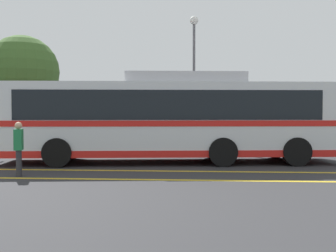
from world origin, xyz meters
TOP-DOWN VIEW (x-y plane):
  - ground_plane at (0.00, 0.00)m, footprint 220.00×220.00m
  - lane_strip_0 at (-1.05, -2.51)m, footprint 32.26×0.20m
  - lane_strip_1 at (-1.05, -4.14)m, footprint 32.26×0.20m
  - curb_strip at (-1.05, 5.71)m, footprint 40.26×0.36m
  - transit_bus at (-1.03, -0.31)m, footprint 12.74×3.86m
  - parked_car_1 at (-7.35, 4.31)m, footprint 4.82×2.20m
  - parked_car_2 at (-0.62, 4.14)m, footprint 4.56×2.01m
  - parked_car_3 at (5.25, 4.19)m, footprint 4.40×2.20m
  - pedestrian_0 at (-5.17, -3.78)m, footprint 0.33×0.46m
  - street_lamp at (-0.10, 6.23)m, footprint 0.45×0.45m
  - tree_0 at (-10.17, 7.69)m, footprint 4.24×4.24m

SIDE VIEW (x-z plane):
  - ground_plane at x=0.00m, z-range 0.00..0.00m
  - lane_strip_0 at x=-1.05m, z-range 0.00..0.01m
  - lane_strip_1 at x=-1.05m, z-range 0.00..0.01m
  - curb_strip at x=-1.05m, z-range 0.00..0.15m
  - parked_car_1 at x=-7.35m, z-range 0.03..1.40m
  - parked_car_3 at x=5.25m, z-range -0.01..1.51m
  - parked_car_2 at x=-0.62m, z-range -0.01..1.63m
  - pedestrian_0 at x=-5.17m, z-range 0.10..1.68m
  - transit_bus at x=-1.03m, z-range 0.03..3.32m
  - tree_0 at x=-10.17m, z-range 1.07..7.46m
  - street_lamp at x=-0.10m, z-range 1.23..8.23m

